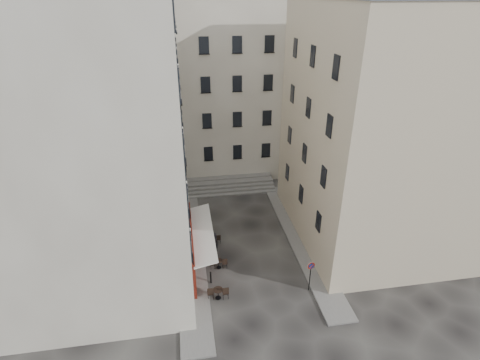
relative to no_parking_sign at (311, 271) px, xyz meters
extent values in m
plane|color=black|center=(-3.33, 2.79, -1.69)|extent=(90.00, 90.00, 0.00)
cube|color=slate|center=(-7.83, 6.79, -1.63)|extent=(2.00, 22.00, 0.12)
cube|color=slate|center=(1.17, 5.79, -1.63)|extent=(2.00, 18.00, 0.12)
cube|color=#BEB4A2|center=(-13.83, 5.79, 8.31)|extent=(12.00, 16.00, 20.00)
cube|color=beige|center=(7.17, 6.29, 7.31)|extent=(12.00, 14.00, 18.00)
cube|color=#BEB4A2|center=(-4.33, 21.79, 7.31)|extent=(18.00, 10.00, 18.00)
cube|color=#4D120B|center=(-7.75, 3.79, 0.06)|extent=(0.25, 7.00, 3.50)
cube|color=black|center=(-7.71, 3.79, -0.29)|extent=(0.06, 3.85, 2.00)
cube|color=white|center=(-6.93, 3.79, 1.26)|extent=(1.58, 7.30, 0.41)
cube|color=slate|center=(-3.33, 14.69, -1.59)|extent=(9.00, 1.80, 0.20)
cube|color=slate|center=(-3.33, 15.14, -1.39)|extent=(9.00, 1.80, 0.20)
cube|color=slate|center=(-3.33, 15.59, -1.19)|extent=(9.00, 1.80, 0.20)
cube|color=slate|center=(-3.33, 16.04, -0.99)|extent=(9.00, 1.80, 0.20)
cylinder|color=black|center=(-6.58, 1.79, -1.24)|extent=(0.10, 0.10, 0.90)
sphere|color=black|center=(-6.58, 1.79, -0.77)|extent=(0.12, 0.12, 0.12)
cylinder|color=black|center=(-6.58, 5.29, -1.24)|extent=(0.10, 0.10, 0.90)
sphere|color=black|center=(-6.58, 5.29, -0.77)|extent=(0.12, 0.12, 0.12)
cylinder|color=black|center=(-6.58, 8.79, -1.24)|extent=(0.10, 0.10, 0.90)
sphere|color=black|center=(-6.58, 8.79, -0.77)|extent=(0.12, 0.12, 0.12)
cylinder|color=black|center=(0.00, 0.01, -0.52)|extent=(0.06, 0.06, 2.35)
cylinder|color=#B3260B|center=(0.00, 0.00, 0.42)|extent=(0.54, 0.11, 0.55)
cylinder|color=navy|center=(0.00, -0.02, 0.42)|extent=(0.39, 0.09, 0.39)
cube|color=#B3260B|center=(0.00, -0.05, 0.42)|extent=(0.32, 0.07, 0.32)
cylinder|color=black|center=(-6.24, 0.20, -1.62)|extent=(0.40, 0.40, 0.02)
cylinder|color=black|center=(-6.24, 0.20, -1.25)|extent=(0.05, 0.05, 0.77)
cylinder|color=black|center=(-6.24, 0.20, -0.90)|extent=(0.66, 0.66, 0.04)
cube|color=black|center=(-5.74, 0.20, -1.20)|extent=(0.42, 0.42, 0.99)
cube|color=black|center=(-6.73, 0.31, -1.20)|extent=(0.42, 0.42, 0.99)
cylinder|color=black|center=(-5.86, 3.24, -1.62)|extent=(0.36, 0.36, 0.02)
cylinder|color=black|center=(-5.86, 3.24, -1.30)|extent=(0.05, 0.05, 0.69)
cylinder|color=black|center=(-5.86, 3.24, -0.98)|extent=(0.59, 0.59, 0.04)
cube|color=black|center=(-5.41, 3.24, -1.25)|extent=(0.37, 0.37, 0.89)
cube|color=black|center=(-6.30, 3.34, -1.25)|extent=(0.37, 0.37, 0.89)
cylinder|color=black|center=(-6.93, 4.56, -1.63)|extent=(0.32, 0.32, 0.02)
cylinder|color=black|center=(-6.93, 4.56, -1.33)|extent=(0.04, 0.04, 0.63)
cylinder|color=black|center=(-6.93, 4.56, -1.05)|extent=(0.54, 0.54, 0.04)
cube|color=black|center=(-6.52, 4.56, -1.29)|extent=(0.34, 0.34, 0.81)
cube|color=black|center=(-7.33, 4.65, -1.29)|extent=(0.34, 0.34, 0.81)
cylinder|color=black|center=(-5.94, 6.35, -1.63)|extent=(0.32, 0.32, 0.02)
cylinder|color=black|center=(-5.94, 6.35, -1.33)|extent=(0.04, 0.04, 0.63)
cylinder|color=black|center=(-5.94, 6.35, -1.05)|extent=(0.54, 0.54, 0.04)
cube|color=black|center=(-5.53, 6.35, -1.29)|extent=(0.34, 0.34, 0.81)
cube|color=black|center=(-6.34, 6.44, -1.29)|extent=(0.34, 0.34, 0.81)
cylinder|color=black|center=(-6.93, 7.15, -1.63)|extent=(0.35, 0.35, 0.02)
cylinder|color=black|center=(-6.93, 7.15, -1.31)|extent=(0.05, 0.05, 0.67)
cylinder|color=black|center=(-6.93, 7.15, -1.00)|extent=(0.58, 0.58, 0.04)
cube|color=black|center=(-6.49, 7.15, -1.26)|extent=(0.37, 0.37, 0.86)
cube|color=black|center=(-7.36, 7.25, -1.26)|extent=(0.37, 0.37, 0.86)
imported|color=black|center=(-5.95, 5.27, -0.82)|extent=(0.76, 0.71, 1.74)
camera|label=1|loc=(-7.80, -18.45, 16.80)|focal=28.00mm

